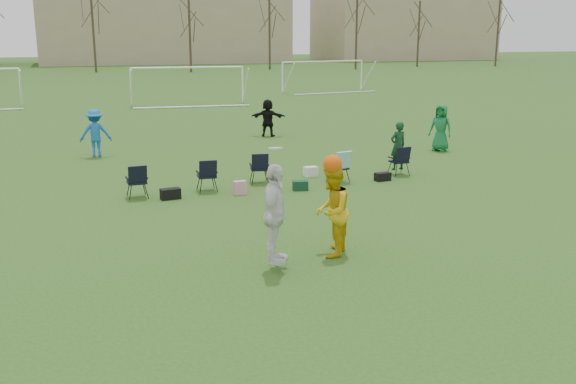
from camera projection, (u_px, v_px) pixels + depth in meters
name	position (u px, v px, depth m)	size (l,w,h in m)	color
ground	(291.00, 288.00, 11.78)	(260.00, 260.00, 0.00)	#295119
fielder_blue	(95.00, 133.00, 24.17)	(1.17, 0.67, 1.81)	#1861B5
fielder_green_far	(441.00, 128.00, 25.39)	(0.91, 0.59, 1.85)	#126935
fielder_black	(268.00, 118.00, 29.02)	(1.57, 0.50, 1.69)	black
center_contest	(307.00, 211.00, 12.90)	(2.45, 1.69, 2.49)	white
sideline_setup	(294.00, 167.00, 19.90)	(9.15, 2.01, 1.76)	#0F381C
goal_mid	(188.00, 75.00, 41.96)	(7.40, 0.63, 2.46)	white
goal_right	(323.00, 67.00, 51.26)	(7.35, 1.14, 2.46)	white
tree_line	(96.00, 29.00, 74.75)	(110.28, 3.28, 11.40)	#382B21
building_row	(130.00, 24.00, 100.60)	(126.00, 16.00, 13.00)	tan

